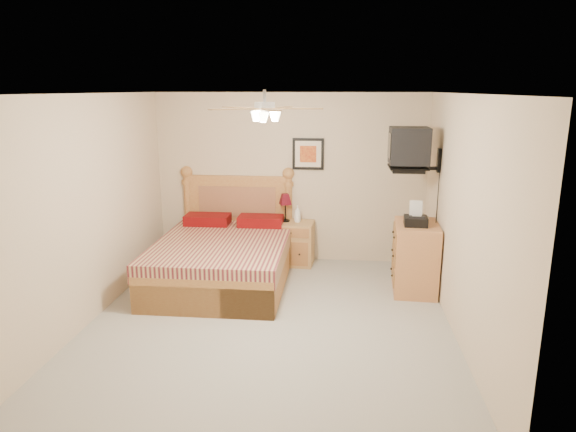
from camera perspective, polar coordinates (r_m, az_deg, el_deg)
name	(u,v)px	position (r m, az deg, el deg)	size (l,w,h in m)	color
floor	(270,322)	(5.89, -2.05, -11.68)	(4.50, 4.50, 0.00)	#9B988C
ceiling	(268,93)	(5.31, -2.29, 13.45)	(4.00, 4.50, 0.04)	white
wall_back	(290,178)	(7.65, 0.21, 4.20)	(4.00, 0.04, 2.50)	beige
wall_front	(219,297)	(3.36, -7.65, -8.89)	(4.00, 0.04, 2.50)	beige
wall_left	(89,210)	(6.07, -21.19, 0.67)	(0.04, 4.50, 2.50)	beige
wall_right	(462,219)	(5.55, 18.73, -0.30)	(0.04, 4.50, 2.50)	beige
bed	(222,232)	(6.81, -7.39, -1.80)	(1.67, 2.19, 1.42)	#A95F32
nightstand	(293,243)	(7.62, 0.57, -3.03)	(0.59, 0.44, 0.64)	#B6834D
table_lamp	(285,208)	(7.55, -0.30, 0.94)	(0.22, 0.22, 0.42)	#4F0712
lotion_bottle	(298,214)	(7.52, 1.06, 0.25)	(0.10, 0.10, 0.25)	white
framed_picture	(308,154)	(7.56, 2.25, 6.91)	(0.46, 0.04, 0.46)	black
dresser	(415,257)	(6.78, 13.96, -4.48)	(0.53, 0.76, 0.90)	#B27348
fax_machine	(416,214)	(6.52, 14.06, 0.23)	(0.28, 0.30, 0.30)	black
magazine_lower	(412,217)	(6.93, 13.65, -0.12)	(0.18, 0.25, 0.02)	beige
magazine_upper	(412,215)	(6.94, 13.61, 0.09)	(0.18, 0.25, 0.02)	gray
wall_tv	(421,149)	(6.71, 14.57, 7.21)	(0.56, 0.46, 0.58)	black
ceiling_fan	(265,108)	(5.11, -2.60, 11.86)	(1.14, 1.14, 0.28)	silver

